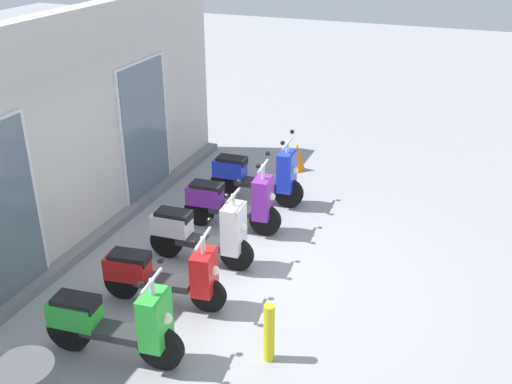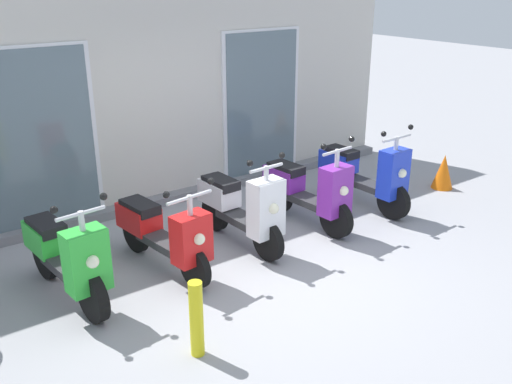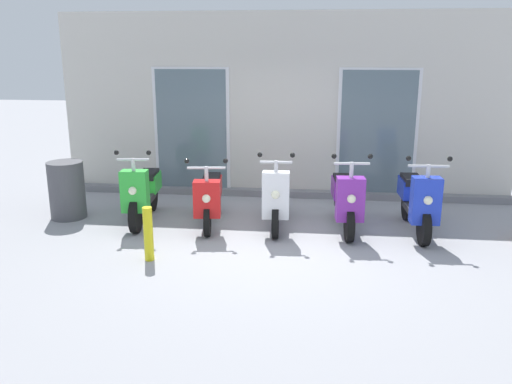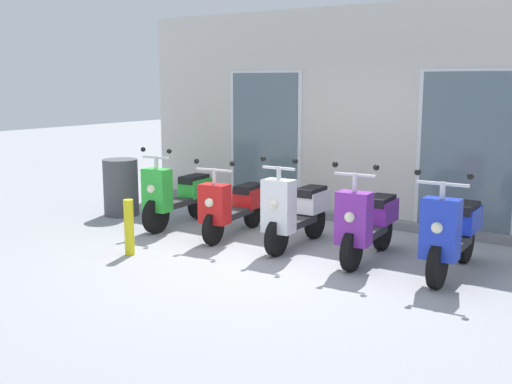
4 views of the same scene
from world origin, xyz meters
The scene contains 9 objects.
ground_plane centered at (0.00, 0.00, 0.00)m, with size 40.00×40.00×0.00m, color #939399.
storefront_facade centered at (0.00, 2.72, 1.56)m, with size 8.05×0.50×3.24m.
scooter_green centered at (-2.03, 0.80, 0.47)m, with size 0.53×1.59×1.21m.
scooter_red centered at (-0.98, 0.79, 0.44)m, with size 0.61×1.57×1.13m.
scooter_white centered at (0.04, 0.76, 0.50)m, with size 0.52×1.51×1.23m.
scooter_purple centered at (1.06, 0.75, 0.48)m, with size 0.56×1.52×1.24m.
scooter_blue centered at (2.08, 0.75, 0.49)m, with size 0.61×1.60×1.23m.
traffic_cone centered at (3.60, 0.56, 0.26)m, with size 0.32×0.32×0.52m, color orange.
curb_bollard centered at (-1.46, -0.73, 0.35)m, with size 0.12×0.12×0.70m, color yellow.
Camera 1 is at (-6.20, -2.42, 4.39)m, focal length 41.73 mm.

